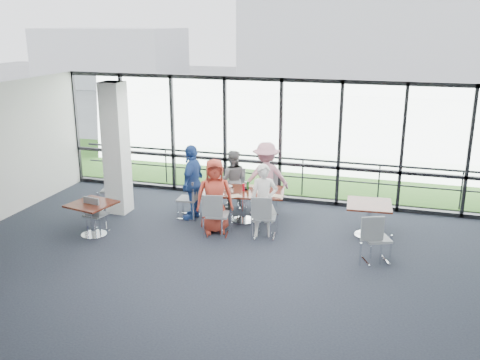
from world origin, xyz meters
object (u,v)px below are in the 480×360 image
(diner_end, at_px, (193,182))
(chair_main_end, at_px, (188,199))
(chair_main_nr, at_px, (265,217))
(chair_spare_la, at_px, (96,214))
(diner_far_left, at_px, (232,180))
(main_table, at_px, (244,196))
(side_table_left, at_px, (92,208))
(diner_near_right, at_px, (264,201))
(side_table_right, at_px, (369,208))
(chair_spare_r, at_px, (377,238))
(chair_main_fr, at_px, (264,191))
(diner_near_left, at_px, (215,196))
(diner_far_right, at_px, (266,177))
(chair_main_nl, at_px, (218,215))
(chair_main_fl, at_px, (233,189))
(structural_column, at_px, (116,149))
(chair_spare_lb, at_px, (112,190))

(diner_end, xyz_separation_m, chair_main_end, (-0.14, 0.01, -0.43))
(chair_main_nr, distance_m, chair_main_end, 2.18)
(chair_main_end, bearing_deg, chair_spare_la, -50.29)
(diner_far_left, xyz_separation_m, chair_main_end, (-0.83, -0.92, -0.28))
(main_table, xyz_separation_m, chair_main_nr, (0.72, -0.81, -0.15))
(side_table_left, distance_m, diner_near_right, 3.75)
(side_table_right, bearing_deg, main_table, 178.40)
(main_table, relative_size, chair_spare_r, 2.07)
(diner_far_left, xyz_separation_m, chair_main_fr, (0.77, 0.21, -0.28))
(chair_main_nr, distance_m, chair_main_fr, 1.85)
(diner_near_left, distance_m, chair_main_nr, 1.21)
(diner_far_right, relative_size, diner_end, 0.97)
(diner_end, xyz_separation_m, chair_spare_r, (4.33, -1.22, -0.42))
(side_table_right, bearing_deg, diner_far_right, 160.91)
(side_table_left, relative_size, diner_near_left, 0.62)
(main_table, height_order, chair_main_end, chair_main_end)
(diner_near_left, xyz_separation_m, chair_main_nr, (1.15, 0.01, -0.37))
(diner_near_right, height_order, chair_main_nl, diner_near_right)
(side_table_left, height_order, diner_far_right, diner_far_right)
(chair_main_fl, bearing_deg, chair_spare_r, 139.43)
(structural_column, xyz_separation_m, chair_main_fr, (3.38, 1.22, -1.13))
(chair_main_nl, relative_size, chair_spare_r, 0.99)
(chair_spare_r, bearing_deg, chair_main_nl, 149.18)
(side_table_right, relative_size, chair_spare_lb, 1.01)
(chair_spare_lb, bearing_deg, chair_main_end, 166.32)
(chair_spare_lb, bearing_deg, chair_main_fr, -176.30)
(chair_spare_r, bearing_deg, diner_far_right, 117.39)
(side_table_left, distance_m, chair_spare_lb, 1.73)
(diner_near_right, xyz_separation_m, chair_spare_la, (-3.60, -0.93, -0.37))
(main_table, height_order, diner_near_right, diner_near_right)
(chair_main_fl, relative_size, chair_main_end, 1.00)
(diner_end, height_order, chair_main_end, diner_end)
(chair_main_nl, xyz_separation_m, chair_spare_lb, (-3.08, 0.86, 0.02))
(diner_near_right, bearing_deg, side_table_right, 2.97)
(side_table_right, bearing_deg, side_table_left, -163.48)
(diner_near_left, height_order, chair_spare_la, diner_near_left)
(chair_main_nr, bearing_deg, diner_far_right, 95.32)
(structural_column, xyz_separation_m, diner_near_right, (3.80, -0.48, -0.79))
(side_table_left, distance_m, side_table_right, 6.04)
(structural_column, height_order, chair_main_end, structural_column)
(side_table_right, bearing_deg, chair_main_end, -179.05)
(chair_main_nr, distance_m, chair_spare_la, 3.75)
(diner_near_right, relative_size, chair_main_nr, 1.71)
(main_table, distance_m, side_table_left, 3.43)
(side_table_left, bearing_deg, chair_spare_lb, 105.55)
(chair_main_nl, xyz_separation_m, chair_main_end, (-1.05, 0.85, -0.01))
(diner_far_right, xyz_separation_m, chair_main_nl, (-0.63, -1.80, -0.40))
(diner_far_left, height_order, chair_main_end, diner_far_left)
(chair_main_nl, height_order, chair_spare_r, chair_spare_r)
(chair_main_nl, bearing_deg, side_table_left, -174.23)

